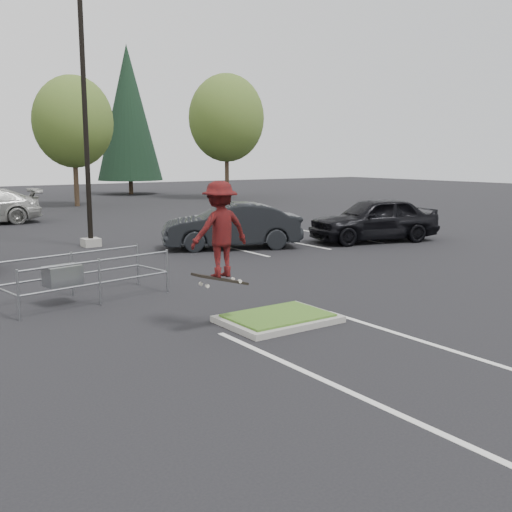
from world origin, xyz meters
TOP-DOWN VIEW (x-y plane):
  - ground at (0.00, 0.00)m, footprint 120.00×120.00m
  - grass_median at (0.00, 0.00)m, footprint 2.20×1.60m
  - stall_lines at (-1.35, 6.02)m, footprint 22.62×17.60m
  - light_pole at (0.50, 12.00)m, footprint 0.70×0.60m
  - decid_c at (5.99, 29.83)m, footprint 5.12×5.12m
  - decid_d at (17.99, 30.33)m, footprint 5.76×5.76m
  - conif_c at (14.00, 39.50)m, footprint 5.50×5.50m
  - cart_corral at (-2.91, 3.93)m, footprint 3.86×1.90m
  - skateboarder at (-1.20, 0.22)m, footprint 1.18×0.69m
  - car_r_charc at (4.50, 8.71)m, footprint 5.18×3.54m
  - car_r_black at (10.00, 7.00)m, footprint 5.39×3.25m

SIDE VIEW (x-z plane):
  - ground at x=0.00m, z-range 0.00..0.00m
  - stall_lines at x=-1.35m, z-range 0.00..0.01m
  - grass_median at x=0.00m, z-range 0.00..0.16m
  - cart_corral at x=-2.91m, z-range 0.13..1.18m
  - car_r_charc at x=4.50m, z-range 0.00..1.62m
  - car_r_black at x=10.00m, z-range 0.00..1.72m
  - skateboarder at x=-1.20m, z-range 0.91..2.93m
  - light_pole at x=0.50m, z-range -0.50..9.62m
  - decid_c at x=5.99m, z-range 1.06..9.45m
  - decid_d at x=17.99m, z-range 1.20..10.63m
  - conif_c at x=14.00m, z-range 0.60..13.10m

